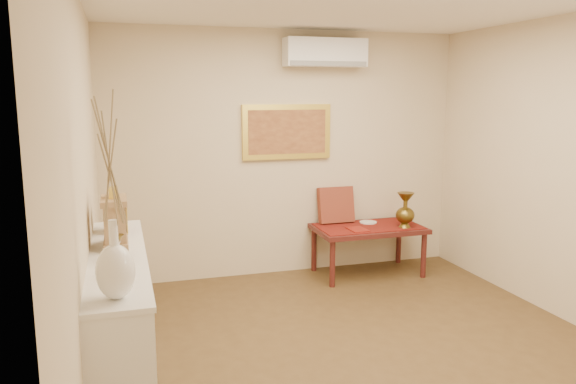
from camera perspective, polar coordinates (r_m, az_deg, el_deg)
name	(u,v)px	position (r m, az deg, el deg)	size (l,w,h in m)	color
floor	(369,357)	(4.57, 8.24, -16.28)	(4.50, 4.50, 0.00)	brown
wall_back	(286,154)	(6.25, -0.19, 3.86)	(4.00, 0.02, 2.70)	beige
wall_left	(85,200)	(3.77, -19.94, -0.82)	(0.02, 4.50, 2.70)	beige
white_vase	(112,199)	(2.92, -17.49, -0.67)	(0.20, 0.20, 1.04)	white
candlestick	(117,258)	(3.40, -16.96, -6.45)	(0.10, 0.10, 0.20)	silver
brass_urn_small	(117,244)	(3.70, -16.93, -5.05)	(0.09, 0.09, 0.21)	brown
table_cloth	(368,226)	(6.34, 8.17, -3.46)	(1.14, 0.59, 0.01)	maroon
brass_urn_tall	(405,206)	(6.30, 11.83, -1.43)	(0.21, 0.21, 0.47)	brown
plate	(368,222)	(6.49, 8.14, -3.06)	(0.20, 0.20, 0.01)	white
menu	(358,229)	(6.13, 7.08, -3.79)	(0.18, 0.25, 0.01)	maroon
cushion	(336,205)	(6.42, 4.88, -1.31)	(0.41, 0.10, 0.41)	maroon
display_ledge	(121,325)	(4.00, -16.63, -12.85)	(0.37, 2.02, 0.98)	white
mantel_clock	(115,221)	(4.01, -17.14, -2.87)	(0.17, 0.36, 0.41)	#9D7A51
wooden_chest	(116,216)	(4.45, -17.12, -2.32)	(0.16, 0.21, 0.24)	#9D7A51
low_table	(368,232)	(6.36, 8.16, -4.06)	(1.20, 0.70, 0.55)	#4D1A17
painting	(287,132)	(6.20, -0.12, 6.13)	(1.00, 0.06, 0.60)	gold
ac_unit	(325,53)	(6.23, 3.79, 13.94)	(0.90, 0.25, 0.30)	white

